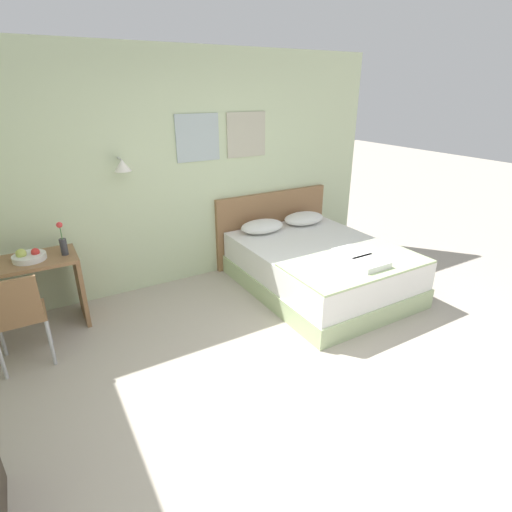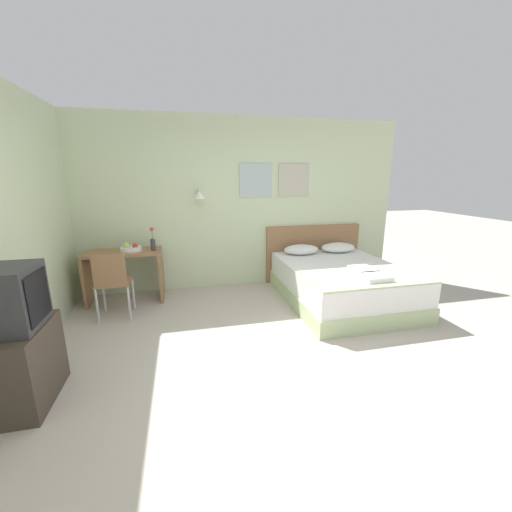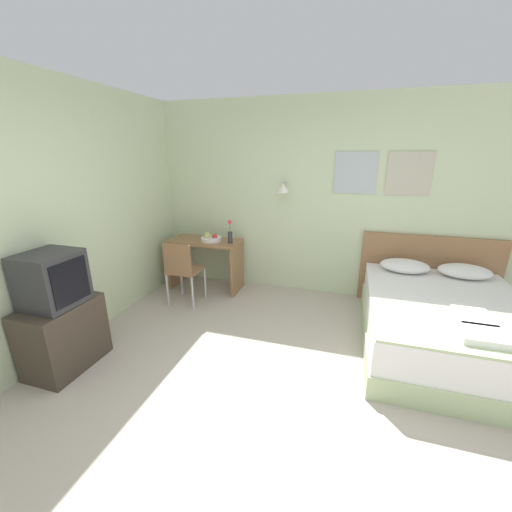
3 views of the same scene
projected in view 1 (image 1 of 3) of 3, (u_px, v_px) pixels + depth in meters
ground_plane at (300, 410)px, 2.99m from camera, size 24.00×24.00×0.00m
wall_back at (170, 173)px, 4.52m from camera, size 5.52×0.31×2.65m
bed at (319, 268)px, 4.70m from camera, size 1.55×2.01×0.54m
headboard at (272, 226)px, 5.44m from camera, size 1.67×0.06×0.95m
pillow_left at (262, 226)px, 5.02m from camera, size 0.57×0.38×0.15m
pillow_right at (304, 218)px, 5.33m from camera, size 0.57×0.38×0.15m
throw_blanket at (356, 263)px, 4.13m from camera, size 1.50×0.80×0.02m
folded_towel_near_foot at (352, 254)px, 4.25m from camera, size 0.27×0.34×0.06m
folded_towel_mid_bed at (369, 263)px, 4.02m from camera, size 0.33×0.29×0.06m
desk at (22, 285)px, 3.77m from camera, size 1.03×0.50×0.74m
desk_chair at (18, 314)px, 3.27m from camera, size 0.41×0.41×0.86m
fruit_bowl at (29, 256)px, 3.70m from camera, size 0.29×0.29×0.12m
flower_vase at (63, 242)px, 3.79m from camera, size 0.06×0.06×0.33m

